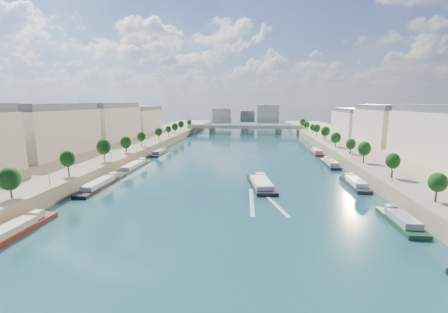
# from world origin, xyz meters

# --- Properties ---
(ground) EXTENTS (700.00, 700.00, 0.00)m
(ground) POSITION_xyz_m (0.00, 100.00, 0.00)
(ground) COLOR #0C2936
(ground) RESTS_ON ground
(quay_left) EXTENTS (44.00, 520.00, 5.00)m
(quay_left) POSITION_xyz_m (-72.00, 100.00, 2.50)
(quay_left) COLOR #9E8460
(quay_left) RESTS_ON ground
(quay_right) EXTENTS (44.00, 520.00, 5.00)m
(quay_right) POSITION_xyz_m (72.00, 100.00, 2.50)
(quay_right) COLOR #9E8460
(quay_right) RESTS_ON ground
(pave_left) EXTENTS (14.00, 520.00, 0.10)m
(pave_left) POSITION_xyz_m (-57.00, 100.00, 5.05)
(pave_left) COLOR gray
(pave_left) RESTS_ON quay_left
(pave_right) EXTENTS (14.00, 520.00, 0.10)m
(pave_right) POSITION_xyz_m (57.00, 100.00, 5.05)
(pave_right) COLOR gray
(pave_right) RESTS_ON quay_right
(trees_left) EXTENTS (4.80, 268.80, 8.26)m
(trees_left) POSITION_xyz_m (-55.00, 102.00, 10.48)
(trees_left) COLOR #382B1E
(trees_left) RESTS_ON ground
(trees_right) EXTENTS (4.80, 268.80, 8.26)m
(trees_right) POSITION_xyz_m (55.00, 110.00, 10.48)
(trees_right) COLOR #382B1E
(trees_right) RESTS_ON ground
(lamps_left) EXTENTS (0.36, 200.36, 4.28)m
(lamps_left) POSITION_xyz_m (-52.50, 90.00, 7.78)
(lamps_left) COLOR black
(lamps_left) RESTS_ON ground
(lamps_right) EXTENTS (0.36, 200.36, 4.28)m
(lamps_right) POSITION_xyz_m (52.50, 105.00, 7.78)
(lamps_right) COLOR black
(lamps_right) RESTS_ON ground
(buildings_left) EXTENTS (16.00, 226.00, 23.20)m
(buildings_left) POSITION_xyz_m (-85.00, 112.00, 16.45)
(buildings_left) COLOR beige
(buildings_left) RESTS_ON ground
(buildings_right) EXTENTS (16.00, 226.00, 23.20)m
(buildings_right) POSITION_xyz_m (85.00, 112.00, 16.45)
(buildings_right) COLOR beige
(buildings_right) RESTS_ON ground
(skyline) EXTENTS (79.00, 42.00, 22.00)m
(skyline) POSITION_xyz_m (3.19, 319.52, 14.66)
(skyline) COLOR beige
(skyline) RESTS_ON ground
(bridge) EXTENTS (112.00, 12.00, 8.15)m
(bridge) POSITION_xyz_m (0.00, 237.92, 5.08)
(bridge) COLOR #C1B79E
(bridge) RESTS_ON ground
(tour_barge) EXTENTS (10.94, 25.84, 3.59)m
(tour_barge) POSITION_xyz_m (11.56, 53.63, 0.89)
(tour_barge) COLOR black
(tour_barge) RESTS_ON ground
(wake) EXTENTS (11.57, 26.03, 0.04)m
(wake) POSITION_xyz_m (11.56, 36.96, 0.02)
(wake) COLOR silver
(wake) RESTS_ON ground
(moored_barges_left) EXTENTS (5.00, 164.41, 3.60)m
(moored_barges_left) POSITION_xyz_m (-45.50, 45.34, 0.84)
(moored_barges_left) COLOR #1A1A39
(moored_barges_left) RESTS_ON ground
(moored_barges_right) EXTENTS (5.00, 158.62, 3.60)m
(moored_barges_right) POSITION_xyz_m (45.50, 57.92, 0.84)
(moored_barges_right) COLOR black
(moored_barges_right) RESTS_ON ground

